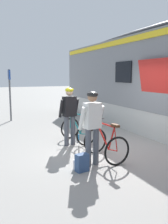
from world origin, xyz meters
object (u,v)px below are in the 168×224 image
cyclist_near_in_white (92,122)px  platform_sign_post (10,86)px  cyclist_far_in_dark (69,111)px  water_bottle_by_the_backpack (75,164)px  backpack_on_platform (82,163)px  bicycle_near_red (106,144)px  bicycle_far_teal (78,130)px  water_bottle_near_the_bikes (78,138)px

cyclist_near_in_white → platform_sign_post: size_ratio=0.73×
cyclist_far_in_dark → water_bottle_by_the_backpack: bearing=-106.8°
water_bottle_by_the_backpack → backpack_on_platform: bearing=-59.9°
cyclist_far_in_dark → backpack_on_platform: bearing=-102.7°
cyclist_near_in_white → backpack_on_platform: bearing=-144.7°
cyclist_far_in_dark → bicycle_near_red: size_ratio=1.57×
bicycle_near_red → backpack_on_platform: size_ratio=2.80×
cyclist_near_in_white → water_bottle_by_the_backpack: size_ratio=7.95×
water_bottle_by_the_backpack → platform_sign_post: bearing=94.8°
bicycle_far_teal → platform_sign_post: bearing=107.8°
bicycle_near_red → backpack_on_platform: bicycle_near_red is taller
cyclist_far_in_dark → water_bottle_near_the_bikes: bearing=38.9°
cyclist_far_in_dark → platform_sign_post: bearing=103.1°
bicycle_near_red → water_bottle_by_the_backpack: (-0.96, -0.31, -0.29)m
cyclist_far_in_dark → backpack_on_platform: size_ratio=4.40×
cyclist_far_in_dark → bicycle_near_red: 1.75m
water_bottle_near_the_bikes → backpack_on_platform: bearing=-110.3°
cyclist_far_in_dark → cyclist_near_in_white: bearing=-93.0°
bicycle_far_teal → platform_sign_post: (-1.51, 4.71, 1.22)m
bicycle_far_teal → cyclist_near_in_white: bearing=-102.8°
cyclist_far_in_dark → water_bottle_near_the_bikes: 1.09m
bicycle_far_teal → platform_sign_post: size_ratio=0.48×
bicycle_near_red → bicycle_far_teal: (-0.03, 1.80, 0.00)m
water_bottle_by_the_backpack → bicycle_far_teal: bearing=66.1°
water_bottle_near_the_bikes → cyclist_near_in_white: bearing=-103.7°
bicycle_far_teal → water_bottle_near_the_bikes: (0.06, 0.12, -0.29)m
cyclist_far_in_dark → bicycle_far_teal: 0.78m
bicycle_near_red → backpack_on_platform: (-0.86, -0.49, -0.20)m
bicycle_near_red → water_bottle_near_the_bikes: bicycle_near_red is taller
cyclist_near_in_white → bicycle_far_teal: size_ratio=1.51×
backpack_on_platform → platform_sign_post: platform_sign_post is taller
backpack_on_platform → water_bottle_near_the_bikes: size_ratio=1.84×
bicycle_far_teal → water_bottle_by_the_backpack: (-0.94, -2.11, -0.29)m
water_bottle_near_the_bikes → water_bottle_by_the_backpack: (-1.00, -2.23, 0.00)m
cyclist_near_in_white → bicycle_near_red: 0.85m
bicycle_far_teal → water_bottle_by_the_backpack: bicycle_far_teal is taller
cyclist_far_in_dark → water_bottle_by_the_backpack: (-0.57, -1.89, -0.94)m
bicycle_near_red → water_bottle_near_the_bikes: bearing=89.0°
cyclist_near_in_white → bicycle_far_teal: (0.46, 2.03, -0.65)m
bicycle_far_teal → backpack_on_platform: (-0.83, -2.29, -0.20)m
cyclist_far_in_dark → bicycle_far_teal: bearing=31.9°
cyclist_far_in_dark → bicycle_far_teal: size_ratio=1.51×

